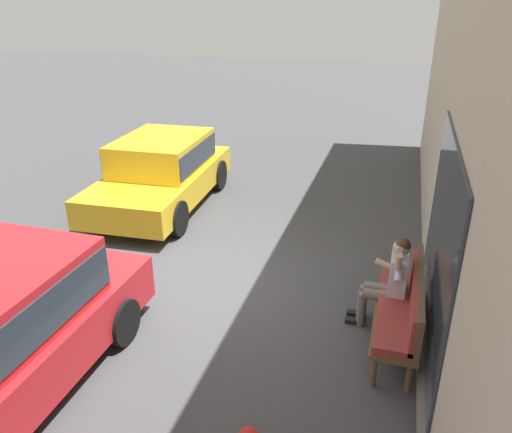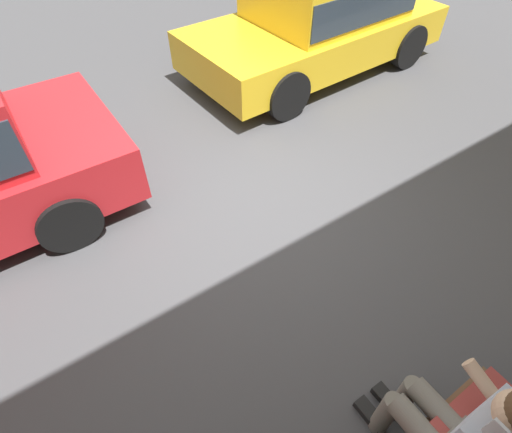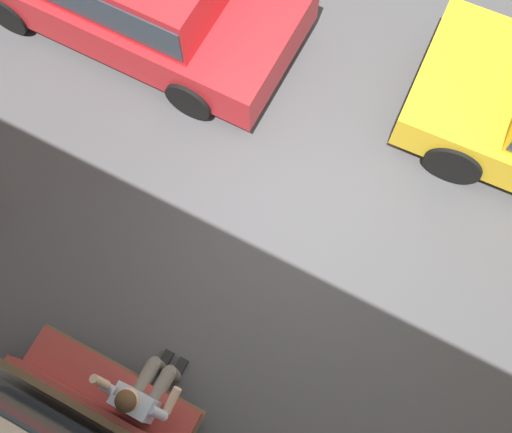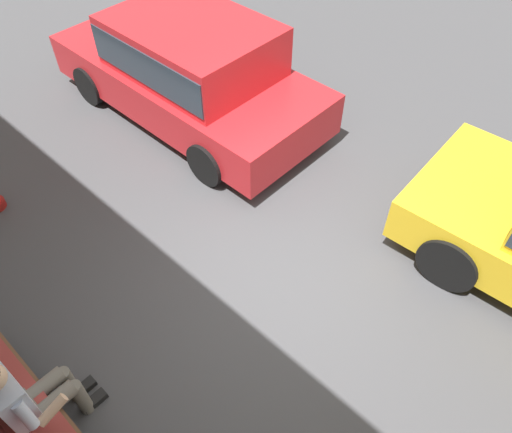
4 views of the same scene
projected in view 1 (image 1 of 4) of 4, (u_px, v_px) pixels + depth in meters
ground_plane at (212, 281)px, 7.89m from camera, size 60.00×60.00×0.00m
building_facade at (478, 93)px, 5.75m from camera, size 18.00×0.51×6.24m
bench at (405, 305)px, 6.26m from camera, size 1.90×0.55×1.00m
person_on_phone at (389, 280)px, 6.57m from camera, size 0.73×0.74×1.34m
parked_car_near at (162, 169)px, 10.49m from camera, size 4.19×2.09×1.47m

